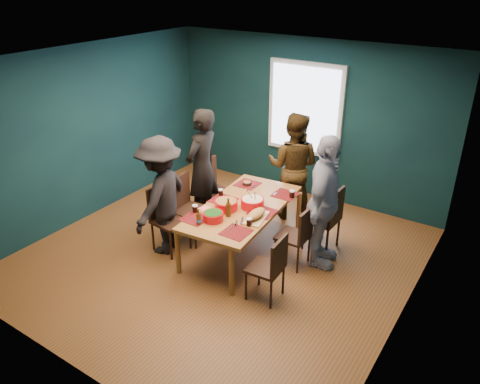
# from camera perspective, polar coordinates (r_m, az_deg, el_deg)

# --- Properties ---
(room) EXTENTS (5.01, 5.01, 2.71)m
(room) POSITION_cam_1_polar(r_m,az_deg,el_deg) (6.26, -1.16, 3.95)
(room) COLOR brown
(room) RESTS_ON ground
(dining_table) EXTENTS (1.14, 2.02, 0.74)m
(dining_table) POSITION_cam_1_polar(r_m,az_deg,el_deg) (6.44, 0.30, -2.27)
(dining_table) COLOR #AA6333
(dining_table) RESTS_ON floor
(chair_left_far) EXTENTS (0.53, 0.53, 1.00)m
(chair_left_far) POSITION_cam_1_polar(r_m,az_deg,el_deg) (7.40, -3.65, 0.83)
(chair_left_far) COLOR black
(chair_left_far) RESTS_ON floor
(chair_left_mid) EXTENTS (0.47, 0.47, 0.99)m
(chair_left_mid) POSITION_cam_1_polar(r_m,az_deg,el_deg) (6.88, -6.60, -1.38)
(chair_left_mid) COLOR black
(chair_left_mid) RESTS_ON floor
(chair_left_near) EXTENTS (0.48, 0.48, 0.96)m
(chair_left_near) POSITION_cam_1_polar(r_m,az_deg,el_deg) (6.68, -9.05, -2.56)
(chair_left_near) COLOR black
(chair_left_near) RESTS_ON floor
(chair_right_far) EXTENTS (0.45, 0.45, 0.96)m
(chair_right_far) POSITION_cam_1_polar(r_m,az_deg,el_deg) (6.67, 10.73, -2.77)
(chair_right_far) COLOR black
(chair_right_far) RESTS_ON floor
(chair_right_mid) EXTENTS (0.40, 0.40, 0.88)m
(chair_right_mid) POSITION_cam_1_polar(r_m,az_deg,el_deg) (6.28, 7.19, -4.94)
(chair_right_mid) COLOR black
(chair_right_mid) RESTS_ON floor
(chair_right_near) EXTENTS (0.42, 0.42, 0.87)m
(chair_right_near) POSITION_cam_1_polar(r_m,az_deg,el_deg) (5.64, 3.87, -8.76)
(chair_right_near) COLOR black
(chair_right_near) RESTS_ON floor
(person_far_left) EXTENTS (0.48, 0.70, 1.86)m
(person_far_left) POSITION_cam_1_polar(r_m,az_deg,el_deg) (7.13, -4.64, 2.87)
(person_far_left) COLOR black
(person_far_left) RESTS_ON floor
(person_back) EXTENTS (0.97, 0.83, 1.74)m
(person_back) POSITION_cam_1_polar(r_m,az_deg,el_deg) (7.39, 6.51, 3.12)
(person_back) COLOR black
(person_back) RESTS_ON floor
(person_right) EXTENTS (0.67, 1.15, 1.85)m
(person_right) POSITION_cam_1_polar(r_m,az_deg,el_deg) (6.19, 10.18, -1.31)
(person_right) COLOR white
(person_right) RESTS_ON floor
(person_near_left) EXTENTS (0.83, 1.20, 1.70)m
(person_near_left) POSITION_cam_1_polar(r_m,az_deg,el_deg) (6.52, -9.60, -0.50)
(person_near_left) COLOR black
(person_near_left) RESTS_ON floor
(bowl_salad) EXTENTS (0.31, 0.31, 0.13)m
(bowl_salad) POSITION_cam_1_polar(r_m,az_deg,el_deg) (6.30, -1.70, -1.54)
(bowl_salad) COLOR red
(bowl_salad) RESTS_ON dining_table
(bowl_dumpling) EXTENTS (0.32, 0.32, 0.30)m
(bowl_dumpling) POSITION_cam_1_polar(r_m,az_deg,el_deg) (6.35, 1.52, -1.29)
(bowl_dumpling) COLOR red
(bowl_dumpling) RESTS_ON dining_table
(bowl_herbs) EXTENTS (0.27, 0.27, 0.12)m
(bowl_herbs) POSITION_cam_1_polar(r_m,az_deg,el_deg) (6.04, -3.29, -2.95)
(bowl_herbs) COLOR red
(bowl_herbs) RESTS_ON dining_table
(cutting_board) EXTENTS (0.32, 0.57, 0.12)m
(cutting_board) POSITION_cam_1_polar(r_m,az_deg,el_deg) (6.08, 2.00, -2.79)
(cutting_board) COLOR tan
(cutting_board) RESTS_ON dining_table
(small_bowl) EXTENTS (0.13, 0.13, 0.06)m
(small_bowl) POSITION_cam_1_polar(r_m,az_deg,el_deg) (7.01, 0.86, 1.06)
(small_bowl) COLOR black
(small_bowl) RESTS_ON dining_table
(beer_bottle_a) EXTENTS (0.06, 0.06, 0.22)m
(beer_bottle_a) POSITION_cam_1_polar(r_m,az_deg,el_deg) (5.96, -5.08, -3.28)
(beer_bottle_a) COLOR #472A0C
(beer_bottle_a) RESTS_ON dining_table
(beer_bottle_b) EXTENTS (0.07, 0.07, 0.26)m
(beer_bottle_b) POSITION_cam_1_polar(r_m,az_deg,el_deg) (6.11, -1.43, -2.12)
(beer_bottle_b) COLOR #472A0C
(beer_bottle_b) RESTS_ON dining_table
(cola_glass_a) EXTENTS (0.08, 0.08, 0.10)m
(cola_glass_a) POSITION_cam_1_polar(r_m,az_deg,el_deg) (6.26, -5.50, -2.00)
(cola_glass_a) COLOR black
(cola_glass_a) RESTS_ON dining_table
(cola_glass_b) EXTENTS (0.08, 0.08, 0.11)m
(cola_glass_b) POSITION_cam_1_polar(r_m,az_deg,el_deg) (5.92, 1.12, -3.63)
(cola_glass_b) COLOR black
(cola_glass_b) RESTS_ON dining_table
(cola_glass_c) EXTENTS (0.08, 0.08, 0.11)m
(cola_glass_c) POSITION_cam_1_polar(r_m,az_deg,el_deg) (6.66, 6.35, -0.21)
(cola_glass_c) COLOR black
(cola_glass_c) RESTS_ON dining_table
(cola_glass_d) EXTENTS (0.07, 0.07, 0.09)m
(cola_glass_d) POSITION_cam_1_polar(r_m,az_deg,el_deg) (6.69, -2.35, -0.01)
(cola_glass_d) COLOR black
(cola_glass_d) RESTS_ON dining_table
(napkin_a) EXTENTS (0.16, 0.16, 0.00)m
(napkin_a) POSITION_cam_1_polar(r_m,az_deg,el_deg) (6.33, 3.41, -2.16)
(napkin_a) COLOR #FF6F6B
(napkin_a) RESTS_ON dining_table
(napkin_b) EXTENTS (0.16, 0.16, 0.00)m
(napkin_b) POSITION_cam_1_polar(r_m,az_deg,el_deg) (6.37, -4.32, -1.99)
(napkin_b) COLOR #FF6F6B
(napkin_b) RESTS_ON dining_table
(napkin_c) EXTENTS (0.19, 0.19, 0.00)m
(napkin_c) POSITION_cam_1_polar(r_m,az_deg,el_deg) (5.76, -0.29, -5.17)
(napkin_c) COLOR #FF6F6B
(napkin_c) RESTS_ON dining_table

